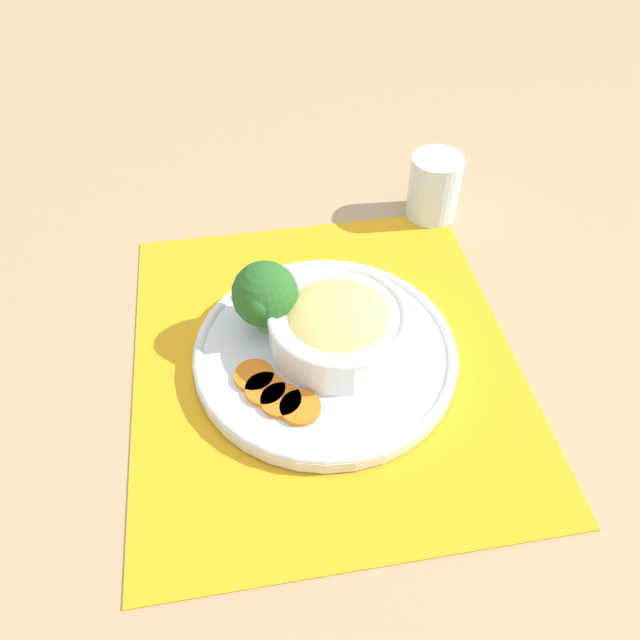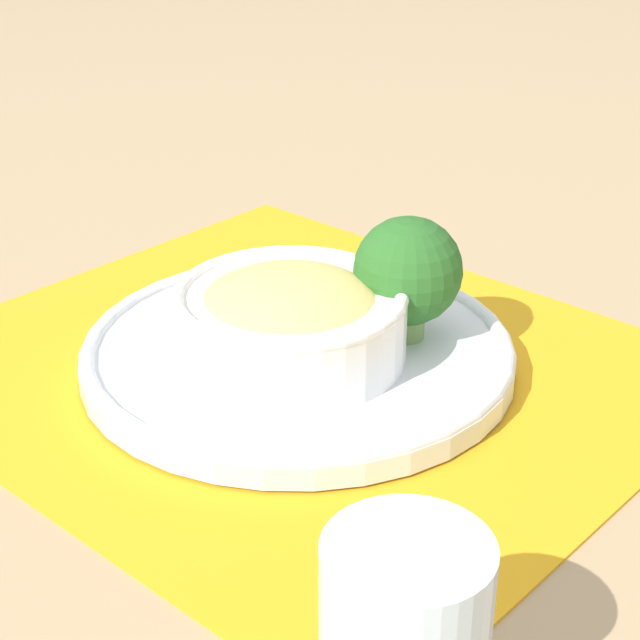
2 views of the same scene
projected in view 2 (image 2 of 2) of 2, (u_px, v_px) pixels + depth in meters
name	position (u px, v px, depth m)	size (l,w,h in m)	color
ground_plane	(298.00, 370.00, 0.76)	(4.00, 4.00, 0.00)	tan
placemat	(298.00, 368.00, 0.76)	(0.51, 0.46, 0.00)	orange
plate	(298.00, 351.00, 0.75)	(0.30, 0.30, 0.02)	silver
bowl	(290.00, 318.00, 0.72)	(0.16, 0.16, 0.06)	white
broccoli_floret	(407.00, 271.00, 0.74)	(0.08, 0.08, 0.09)	#759E51
carrot_slice_near	(345.00, 291.00, 0.82)	(0.04, 0.04, 0.01)	orange
carrot_slice_middle	(317.00, 288.00, 0.83)	(0.04, 0.04, 0.01)	orange
carrot_slice_far	(287.00, 288.00, 0.83)	(0.04, 0.04, 0.01)	orange
carrot_slice_extra	(258.00, 291.00, 0.82)	(0.04, 0.04, 0.01)	orange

